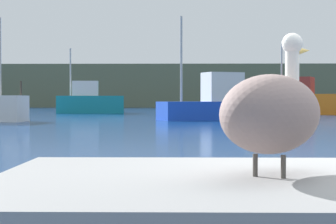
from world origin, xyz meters
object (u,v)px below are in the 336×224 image
Objects in this scene: pelican at (273,112)px; fishing_boat_blue at (213,103)px; fishing_boat_orange at (308,101)px; fishing_boat_teal at (90,101)px.

fishing_boat_blue reaches higher than pelican.
fishing_boat_blue is at bearing 79.00° from fishing_boat_orange.
fishing_boat_teal is (-7.36, 40.92, -0.10)m from pelican.
fishing_boat_orange is at bearing 164.11° from fishing_boat_teal.
fishing_boat_orange reaches higher than pelican.
fishing_boat_blue is 0.79× the size of fishing_boat_orange.
fishing_boat_blue reaches higher than fishing_boat_teal.
fishing_boat_blue is 16.21m from fishing_boat_teal.
pelican is 27.24m from fishing_boat_blue.
pelican is 0.22× the size of fishing_boat_blue.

